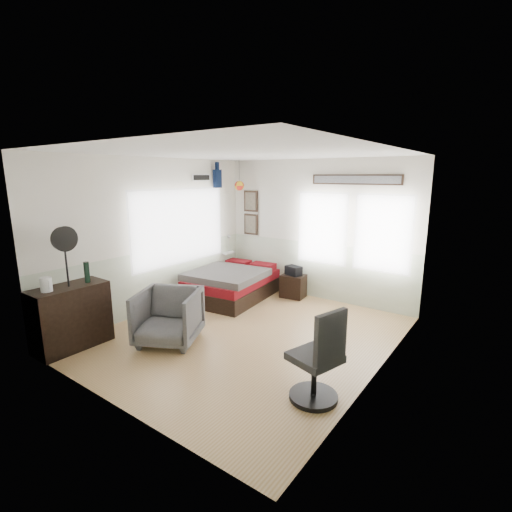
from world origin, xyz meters
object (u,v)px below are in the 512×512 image
Objects in this scene: bed at (232,284)px; armchair at (168,317)px; nightstand at (293,286)px; task_chair at (319,364)px; dresser at (71,317)px.

bed is 2.26× the size of armchair.
armchair is 2.88m from nightstand.
nightstand is at bearing 30.40° from bed.
task_chair reaches higher than bed.
bed is at bearing 77.47° from armchair.
armchair reaches higher than nightstand.
dresser is 3.52m from task_chair.
bed is at bearing -150.24° from nightstand.
armchair is 0.81× the size of task_chair.
armchair is at bearing -81.91° from bed.
nightstand is (0.98, 0.74, -0.06)m from bed.
dresser reaches higher than nightstand.
armchair is at bearing -164.55° from task_chair.
armchair is at bearing -105.76° from nightstand.
task_chair is (2.42, -0.05, 0.04)m from armchair.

